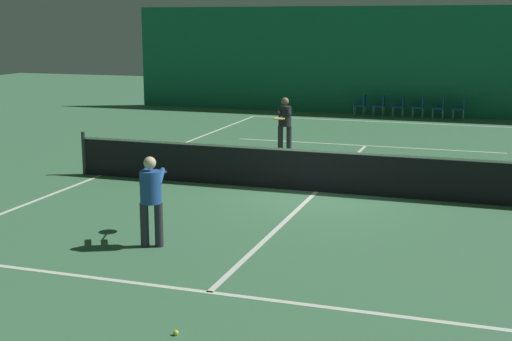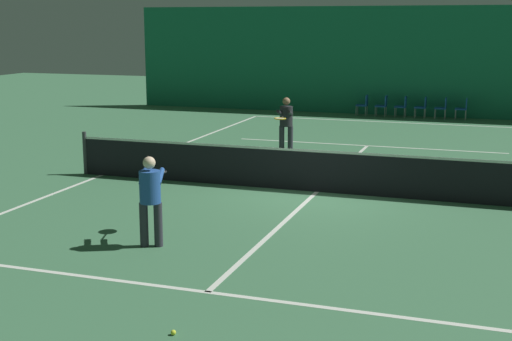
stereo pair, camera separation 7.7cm
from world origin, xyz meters
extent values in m
plane|color=#3D704C|center=(0.00, 0.00, 0.00)|extent=(60.00, 60.00, 0.00)
cube|color=#196B4C|center=(0.00, 14.09, 2.18)|extent=(23.00, 0.12, 4.37)
cube|color=silver|center=(0.00, 11.90, 0.00)|extent=(11.00, 0.10, 0.00)
cube|color=silver|center=(0.00, 6.40, 0.00)|extent=(8.25, 0.10, 0.00)
cube|color=silver|center=(0.00, -6.40, 0.00)|extent=(8.25, 0.10, 0.00)
cube|color=silver|center=(-5.50, 0.00, 0.00)|extent=(0.10, 23.80, 0.00)
cube|color=silver|center=(0.00, 0.00, 0.00)|extent=(0.10, 12.80, 0.00)
cube|color=black|center=(0.00, 0.00, 0.47)|extent=(11.90, 0.02, 0.95)
cube|color=white|center=(0.00, 0.00, 0.92)|extent=(11.90, 0.02, 0.05)
cylinder|color=#333338|center=(-5.95, 0.00, 0.53)|extent=(0.10, 0.10, 1.07)
cylinder|color=#2D2D38|center=(-1.82, -4.79, 0.38)|extent=(0.18, 0.18, 0.76)
cylinder|color=#2D2D38|center=(-1.59, -4.71, 0.38)|extent=(0.18, 0.18, 0.76)
cylinder|color=#234C99|center=(-1.71, -4.75, 1.03)|extent=(0.45, 0.45, 0.55)
sphere|color=beige|center=(-1.71, -4.75, 1.45)|extent=(0.21, 0.21, 0.21)
cylinder|color=#234C99|center=(-1.92, -4.56, 1.16)|extent=(0.25, 0.52, 0.22)
cylinder|color=#234C99|center=(-1.65, -4.47, 1.16)|extent=(0.25, 0.52, 0.22)
cylinder|color=black|center=(-1.92, -4.13, 1.09)|extent=(0.12, 0.30, 0.03)
torus|color=black|center=(-2.01, -3.85, 1.09)|extent=(0.42, 0.42, 0.03)
cylinder|color=silver|center=(-2.01, -3.85, 1.09)|extent=(0.35, 0.35, 0.00)
cylinder|color=#2D2D38|center=(-1.89, 4.40, 0.40)|extent=(0.17, 0.17, 0.79)
cylinder|color=#2D2D38|center=(-2.14, 4.37, 0.40)|extent=(0.17, 0.17, 0.79)
cylinder|color=#232328|center=(-2.02, 4.38, 1.08)|extent=(0.41, 0.41, 0.57)
sphere|color=#936B4C|center=(-2.02, 4.38, 1.51)|extent=(0.22, 0.22, 0.22)
cylinder|color=#232328|center=(-1.84, 4.14, 1.21)|extent=(0.16, 0.55, 0.23)
cylinder|color=#232328|center=(-2.13, 4.11, 1.21)|extent=(0.16, 0.55, 0.23)
cylinder|color=black|center=(-1.94, 3.71, 1.14)|extent=(0.06, 0.31, 0.03)
torus|color=gold|center=(-1.90, 3.41, 1.14)|extent=(0.37, 0.37, 0.03)
cylinder|color=silver|center=(-1.90, 3.41, 1.14)|extent=(0.31, 0.31, 0.00)
cylinder|color=#99999E|center=(-1.69, 13.73, 0.20)|extent=(0.03, 0.03, 0.39)
cylinder|color=#99999E|center=(-1.69, 13.35, 0.20)|extent=(0.03, 0.03, 0.39)
cylinder|color=#99999E|center=(-1.31, 13.73, 0.20)|extent=(0.03, 0.03, 0.39)
cylinder|color=#99999E|center=(-1.31, 13.35, 0.20)|extent=(0.03, 0.03, 0.39)
cube|color=#19479E|center=(-1.50, 13.54, 0.41)|extent=(0.44, 0.44, 0.05)
cube|color=#19479E|center=(-1.30, 13.54, 0.64)|extent=(0.04, 0.44, 0.40)
cylinder|color=#99999E|center=(-0.92, 13.73, 0.20)|extent=(0.03, 0.03, 0.39)
cylinder|color=#99999E|center=(-0.92, 13.35, 0.20)|extent=(0.03, 0.03, 0.39)
cylinder|color=#99999E|center=(-0.54, 13.73, 0.20)|extent=(0.03, 0.03, 0.39)
cylinder|color=#99999E|center=(-0.54, 13.35, 0.20)|extent=(0.03, 0.03, 0.39)
cube|color=#19479E|center=(-0.73, 13.54, 0.41)|extent=(0.44, 0.44, 0.05)
cube|color=#19479E|center=(-0.53, 13.54, 0.64)|extent=(0.04, 0.44, 0.40)
cylinder|color=#99999E|center=(-0.14, 13.73, 0.20)|extent=(0.03, 0.03, 0.39)
cylinder|color=#99999E|center=(-0.14, 13.35, 0.20)|extent=(0.03, 0.03, 0.39)
cylinder|color=#99999E|center=(0.24, 13.73, 0.20)|extent=(0.03, 0.03, 0.39)
cylinder|color=#99999E|center=(0.24, 13.35, 0.20)|extent=(0.03, 0.03, 0.39)
cube|color=#19479E|center=(0.05, 13.54, 0.41)|extent=(0.44, 0.44, 0.05)
cube|color=#19479E|center=(0.25, 13.54, 0.64)|extent=(0.04, 0.44, 0.40)
cylinder|color=#99999E|center=(0.64, 13.73, 0.20)|extent=(0.03, 0.03, 0.39)
cylinder|color=#99999E|center=(0.64, 13.35, 0.20)|extent=(0.03, 0.03, 0.39)
cylinder|color=#99999E|center=(1.02, 13.73, 0.20)|extent=(0.03, 0.03, 0.39)
cylinder|color=#99999E|center=(1.02, 13.35, 0.20)|extent=(0.03, 0.03, 0.39)
cube|color=#19479E|center=(0.83, 13.54, 0.41)|extent=(0.44, 0.44, 0.05)
cube|color=#19479E|center=(1.03, 13.54, 0.64)|extent=(0.04, 0.44, 0.40)
cylinder|color=#99999E|center=(1.41, 13.73, 0.20)|extent=(0.03, 0.03, 0.39)
cylinder|color=#99999E|center=(1.41, 13.35, 0.20)|extent=(0.03, 0.03, 0.39)
cylinder|color=#99999E|center=(1.79, 13.73, 0.20)|extent=(0.03, 0.03, 0.39)
cylinder|color=#99999E|center=(1.79, 13.35, 0.20)|extent=(0.03, 0.03, 0.39)
cube|color=#19479E|center=(1.60, 13.54, 0.41)|extent=(0.44, 0.44, 0.05)
cube|color=#19479E|center=(1.80, 13.54, 0.64)|extent=(0.04, 0.44, 0.40)
cylinder|color=#99999E|center=(2.19, 13.73, 0.20)|extent=(0.03, 0.03, 0.39)
cylinder|color=#99999E|center=(2.19, 13.35, 0.20)|extent=(0.03, 0.03, 0.39)
cylinder|color=#99999E|center=(2.57, 13.73, 0.20)|extent=(0.03, 0.03, 0.39)
cylinder|color=#99999E|center=(2.57, 13.35, 0.20)|extent=(0.03, 0.03, 0.39)
cube|color=#19479E|center=(2.38, 13.54, 0.41)|extent=(0.44, 0.44, 0.05)
cube|color=#19479E|center=(2.58, 13.54, 0.64)|extent=(0.04, 0.44, 0.40)
sphere|color=#D1DB33|center=(0.15, -7.83, 0.03)|extent=(0.07, 0.07, 0.07)
camera|label=1|loc=(3.62, -15.18, 3.74)|focal=50.00mm
camera|label=2|loc=(3.70, -15.15, 3.74)|focal=50.00mm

